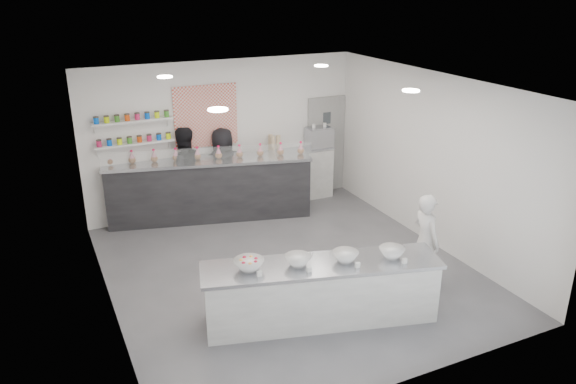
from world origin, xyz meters
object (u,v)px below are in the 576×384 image
Objects in this scene: espresso_ledge at (298,174)px; staff_right at (223,170)px; staff_left at (184,173)px; espresso_machine at (319,138)px; prep_counter at (321,292)px; back_bar at (210,189)px; woman_prep at (425,241)px.

staff_right reaches higher than espresso_ledge.
staff_left reaches higher than staff_right.
espresso_machine reaches higher than espresso_ledge.
espresso_machine is 0.31× the size of staff_right.
staff_left is (-0.69, 4.31, 0.47)m from prep_counter.
prep_counter is 4.59m from espresso_ledge.
espresso_ledge is (2.01, 0.19, -0.06)m from back_bar.
espresso_machine is (2.23, 4.24, 0.86)m from prep_counter.
staff_right is (-1.64, 0.06, 0.31)m from espresso_ledge.
woman_prep is (2.13, -3.88, 0.14)m from back_bar.
staff_right reaches higher than prep_counter.
back_bar is 2.15× the size of staff_left.
prep_counter is at bearing -112.43° from espresso_ledge.
espresso_machine is at bearing -3.85° from woman_prep.
espresso_ledge is 4.07m from woman_prep.
woman_prep is at bearing 114.91° from staff_right.
staff_right reaches higher than back_bar.
espresso_machine is (2.49, 0.19, 0.69)m from back_bar.
prep_counter is at bearing 96.69° from woman_prep.
back_bar is (-0.26, 4.06, 0.17)m from prep_counter.
prep_counter is at bearing -117.72° from espresso_machine.
woman_prep is at bearing 20.65° from prep_counter.
espresso_ledge is 2.47m from staff_left.
back_bar is at bearing -175.69° from espresso_machine.
prep_counter is 1.88× the size of staff_right.
espresso_ledge reaches higher than prep_counter.
woman_prep is 0.87× the size of staff_right.
prep_counter is at bearing 97.91° from staff_left.
prep_counter is 1.77× the size of staff_left.
back_bar is 2.02m from espresso_ledge.
woman_prep reaches higher than espresso_ledge.
prep_counter is 0.83× the size of back_bar.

